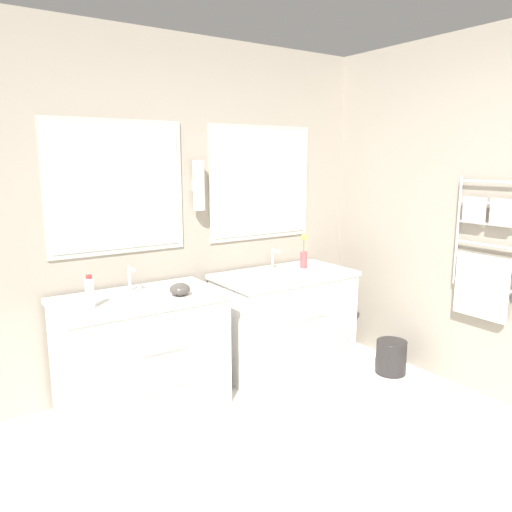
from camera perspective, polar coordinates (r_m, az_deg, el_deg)
The scene contains 11 objects.
wall_back at distance 3.77m, azimuth -11.86°, elevation 4.77°, with size 5.38×0.17×2.60m.
wall_right at distance 4.01m, azimuth 22.42°, elevation 4.33°, with size 0.13×4.42×2.60m.
vanity_left at distance 3.52m, azimuth -12.69°, elevation -10.86°, with size 1.11×0.69×0.81m.
vanity_right at distance 4.10m, azimuth 3.55°, elevation -7.46°, with size 1.11×0.69×0.81m.
faucet_left at distance 3.55m, azimuth -14.18°, elevation -2.65°, with size 0.17×0.11×0.17m.
faucet_right at distance 4.12m, azimuth 1.99°, elevation -0.45°, with size 0.17×0.11×0.17m.
toiletry_bottle at distance 3.21m, azimuth -18.46°, elevation -4.01°, with size 0.05×0.05×0.21m.
amenity_bowl at distance 3.39m, azimuth -8.68°, elevation -3.78°, with size 0.14×0.14×0.08m.
flower_vase at distance 4.19m, azimuth 5.47°, elevation 0.17°, with size 0.06×0.06×0.29m.
soap_dish at distance 3.75m, azimuth 1.34°, elevation -2.61°, with size 0.09×0.06×0.04m.
waste_bin at distance 4.24m, azimuth 15.19°, elevation -11.01°, with size 0.24×0.24×0.27m.
Camera 1 is at (-1.42, -1.16, 1.70)m, focal length 35.00 mm.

